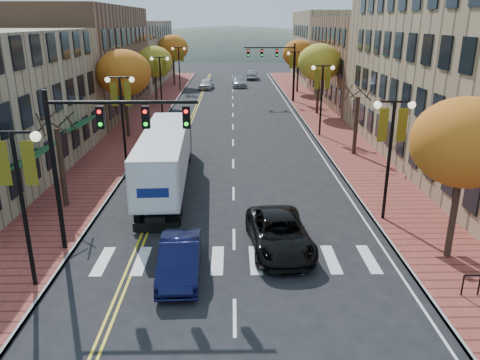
{
  "coord_description": "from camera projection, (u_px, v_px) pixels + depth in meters",
  "views": [
    {
      "loc": [
        -0.04,
        -15.51,
        9.56
      ],
      "look_at": [
        0.31,
        6.01,
        2.2
      ],
      "focal_mm": 35.0,
      "sensor_mm": 36.0,
      "label": 1
    }
  ],
  "objects": [
    {
      "name": "lamp_right_a",
      "position": [
        391.0,
        138.0,
        22.17
      ],
      "size": [
        1.96,
        0.36,
        6.05
      ],
      "color": "black",
      "rests_on": "ground"
    },
    {
      "name": "tree_left_c",
      "position": [
        154.0,
        62.0,
        53.84
      ],
      "size": [
        4.16,
        4.16,
        6.69
      ],
      "color": "#382619",
      "rests_on": "sidewalk_left"
    },
    {
      "name": "traffic_mast_near",
      "position": [
        98.0,
        141.0,
        18.93
      ],
      "size": [
        6.1,
        0.35,
        7.0
      ],
      "color": "black",
      "rests_on": "ground"
    },
    {
      "name": "building_right_far",
      "position": [
        345.0,
        47.0,
        76.83
      ],
      "size": [
        15.0,
        20.0,
        11.0
      ],
      "primitive_type": "cube",
      "color": "#9E8966",
      "rests_on": "ground"
    },
    {
      "name": "tree_right_b",
      "position": [
        356.0,
        126.0,
        34.21
      ],
      "size": [
        0.28,
        0.28,
        4.2
      ],
      "color": "#382619",
      "rests_on": "sidewalk_right"
    },
    {
      "name": "building_left_mid",
      "position": [
        73.0,
        61.0,
        49.79
      ],
      "size": [
        12.0,
        24.0,
        11.0
      ],
      "primitive_type": "cube",
      "color": "brown",
      "rests_on": "ground"
    },
    {
      "name": "tree_left_a",
      "position": [
        62.0,
        168.0,
        24.47
      ],
      "size": [
        0.28,
        0.28,
        4.2
      ],
      "color": "#382619",
      "rests_on": "sidewalk_left"
    },
    {
      "name": "car_far_white",
      "position": [
        206.0,
        84.0,
        68.55
      ],
      "size": [
        2.29,
        4.58,
        1.5
      ],
      "primitive_type": "imported",
      "rotation": [
        0.0,
        0.0,
        -0.12
      ],
      "color": "silver",
      "rests_on": "ground"
    },
    {
      "name": "sidewalk_left",
      "position": [
        146.0,
        117.0,
        48.36
      ],
      "size": [
        4.0,
        85.0,
        0.15
      ],
      "primitive_type": "cube",
      "color": "brown",
      "rests_on": "ground"
    },
    {
      "name": "sidewalk_right",
      "position": [
        319.0,
        117.0,
        48.63
      ],
      "size": [
        4.0,
        85.0,
        0.15
      ],
      "primitive_type": "cube",
      "color": "brown",
      "rests_on": "ground"
    },
    {
      "name": "building_right_mid",
      "position": [
        386.0,
        60.0,
        56.18
      ],
      "size": [
        15.0,
        24.0,
        10.0
      ],
      "primitive_type": "cube",
      "color": "brown",
      "rests_on": "ground"
    },
    {
      "name": "tree_left_b",
      "position": [
        124.0,
        73.0,
        38.58
      ],
      "size": [
        4.48,
        4.48,
        7.21
      ],
      "color": "#382619",
      "rests_on": "sidewalk_left"
    },
    {
      "name": "lamp_left_b",
      "position": [
        121.0,
        103.0,
        31.4
      ],
      "size": [
        1.96,
        0.36,
        6.05
      ],
      "color": "black",
      "rests_on": "ground"
    },
    {
      "name": "tree_right_d",
      "position": [
        299.0,
        54.0,
        63.5
      ],
      "size": [
        4.35,
        4.35,
        7.0
      ],
      "color": "#382619",
      "rests_on": "sidewalk_right"
    },
    {
      "name": "black_suv",
      "position": [
        279.0,
        233.0,
        20.39
      ],
      "size": [
        2.93,
        5.62,
        1.51
      ],
      "primitive_type": "imported",
      "rotation": [
        0.0,
        0.0,
        0.08
      ],
      "color": "black",
      "rests_on": "ground"
    },
    {
      "name": "car_far_silver",
      "position": [
        239.0,
        82.0,
        70.93
      ],
      "size": [
        2.26,
        5.17,
        1.48
      ],
      "primitive_type": "imported",
      "rotation": [
        0.0,
        0.0,
        0.04
      ],
      "color": "#97989E",
      "rests_on": "ground"
    },
    {
      "name": "car_far_oncoming",
      "position": [
        252.0,
        75.0,
        79.92
      ],
      "size": [
        2.1,
        4.66,
        1.48
      ],
      "primitive_type": "imported",
      "rotation": [
        0.0,
        0.0,
        3.02
      ],
      "color": "#96959C",
      "rests_on": "ground"
    },
    {
      "name": "navy_sedan",
      "position": [
        180.0,
        259.0,
        18.28
      ],
      "size": [
        1.71,
        4.49,
        1.46
      ],
      "primitive_type": "imported",
      "rotation": [
        0.0,
        0.0,
        0.04
      ],
      "color": "black",
      "rests_on": "ground"
    },
    {
      "name": "lamp_right_c",
      "position": [
        295.0,
        67.0,
        56.23
      ],
      "size": [
        1.96,
        0.36,
        6.05
      ],
      "color": "black",
      "rests_on": "ground"
    },
    {
      "name": "tree_left_d",
      "position": [
        173.0,
        48.0,
        70.69
      ],
      "size": [
        4.61,
        4.61,
        7.42
      ],
      "color": "#382619",
      "rests_on": "sidewalk_left"
    },
    {
      "name": "lamp_left_c",
      "position": [
        160.0,
        74.0,
        48.43
      ],
      "size": [
        1.96,
        0.36,
        6.05
      ],
      "color": "black",
      "rests_on": "ground"
    },
    {
      "name": "lamp_left_d",
      "position": [
        179.0,
        60.0,
        65.46
      ],
      "size": [
        1.96,
        0.36,
        6.05
      ],
      "color": "black",
      "rests_on": "ground"
    },
    {
      "name": "building_left_far",
      "position": [
        125.0,
        53.0,
        73.68
      ],
      "size": [
        12.0,
        26.0,
        9.5
      ],
      "primitive_type": "cube",
      "color": "#9E8966",
      "rests_on": "ground"
    },
    {
      "name": "lamp_right_b",
      "position": [
        322.0,
        87.0,
        39.2
      ],
      "size": [
        1.96,
        0.36,
        6.05
      ],
      "color": "black",
      "rests_on": "ground"
    },
    {
      "name": "lamp_left_a",
      "position": [
        19.0,
        180.0,
        16.27
      ],
      "size": [
        1.96,
        0.36,
        6.05
      ],
      "color": "black",
      "rests_on": "ground"
    },
    {
      "name": "ground",
      "position": [
        234.0,
        286.0,
        17.77
      ],
      "size": [
        200.0,
        200.0,
        0.0
      ],
      "primitive_type": "plane",
      "color": "black",
      "rests_on": "ground"
    },
    {
      "name": "tree_right_c",
      "position": [
        319.0,
        62.0,
        48.32
      ],
      "size": [
        4.48,
        4.48,
        7.21
      ],
      "color": "#382619",
      "rests_on": "sidewalk_right"
    },
    {
      "name": "semi_truck",
      "position": [
        167.0,
        152.0,
        27.85
      ],
      "size": [
        2.91,
        14.55,
        3.62
      ],
      "rotation": [
        0.0,
        0.0,
        0.04
      ],
      "color": "black",
      "rests_on": "ground"
    },
    {
      "name": "tree_right_a",
      "position": [
        465.0,
        143.0,
        18.17
      ],
      "size": [
        4.16,
        4.16,
        6.69
      ],
      "color": "#382619",
      "rests_on": "sidewalk_right"
    },
    {
      "name": "traffic_mast_far",
      "position": [
        278.0,
        61.0,
        56.0
      ],
      "size": [
        6.1,
        0.34,
        7.0
      ],
      "color": "black",
      "rests_on": "ground"
    }
  ]
}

